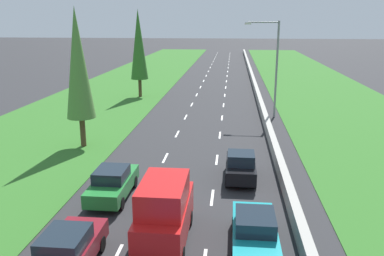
{
  "coord_description": "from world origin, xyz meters",
  "views": [
    {
      "loc": [
        2.65,
        1.32,
        9.07
      ],
      "look_at": [
        -0.4,
        31.73,
        0.89
      ],
      "focal_mm": 37.89,
      "sensor_mm": 36.0,
      "label": 1
    }
  ],
  "objects": [
    {
      "name": "black_hatchback_right_lane",
      "position": [
        3.26,
        23.66,
        0.84
      ],
      "size": [
        1.74,
        3.9,
        1.72
      ],
      "color": "black",
      "rests_on": "ground"
    },
    {
      "name": "lane_markings",
      "position": [
        0.0,
        60.0,
        0.01
      ],
      "size": [
        3.64,
        116.0,
        0.01
      ],
      "color": "white",
      "rests_on": "ground"
    },
    {
      "name": "red_van_centre_lane",
      "position": [
        -0.0,
        16.41,
        1.4
      ],
      "size": [
        1.96,
        4.9,
        2.82
      ],
      "color": "red",
      "rests_on": "ground"
    },
    {
      "name": "grass_verge_right",
      "position": [
        14.35,
        60.0,
        0.02
      ],
      "size": [
        14.0,
        140.0,
        0.04
      ],
      "primitive_type": "cube",
      "color": "#2D6623",
      "rests_on": "ground"
    },
    {
      "name": "median_barrier",
      "position": [
        5.7,
        60.0,
        0.42
      ],
      "size": [
        0.44,
        120.0,
        0.85
      ],
      "primitive_type": "cube",
      "color": "#9E9B93",
      "rests_on": "ground"
    },
    {
      "name": "ground_plane",
      "position": [
        0.0,
        60.0,
        0.0
      ],
      "size": [
        300.0,
        300.0,
        0.0
      ],
      "primitive_type": "plane",
      "color": "#28282B",
      "rests_on": "ground"
    },
    {
      "name": "grass_verge_left",
      "position": [
        -12.65,
        60.0,
        0.02
      ],
      "size": [
        14.0,
        140.0,
        0.04
      ],
      "primitive_type": "cube",
      "color": "#2D6623",
      "rests_on": "ground"
    },
    {
      "name": "teal_sedan_right_lane",
      "position": [
        3.7,
        16.16,
        0.81
      ],
      "size": [
        1.82,
        4.5,
        1.64
      ],
      "color": "teal",
      "rests_on": "ground"
    },
    {
      "name": "maroon_sedan_left_lane",
      "position": [
        -3.26,
        14.0,
        0.81
      ],
      "size": [
        1.82,
        4.5,
        1.64
      ],
      "color": "maroon",
      "rests_on": "ground"
    },
    {
      "name": "poplar_tree_third",
      "position": [
        -8.45,
        48.98,
        6.22
      ],
      "size": [
        2.06,
        2.06,
        10.33
      ],
      "color": "#4C3823",
      "rests_on": "ground"
    },
    {
      "name": "green_sedan_left_lane",
      "position": [
        -3.46,
        20.52,
        0.81
      ],
      "size": [
        1.82,
        4.5,
        1.64
      ],
      "color": "#237A33",
      "rests_on": "ground"
    },
    {
      "name": "poplar_tree_second",
      "position": [
        -8.19,
        29.0,
        6.07
      ],
      "size": [
        2.05,
        2.05,
        10.03
      ],
      "color": "#4C3823",
      "rests_on": "ground"
    },
    {
      "name": "street_light_mast",
      "position": [
        6.39,
        39.96,
        5.23
      ],
      "size": [
        3.2,
        0.28,
        9.0
      ],
      "color": "gray",
      "rests_on": "ground"
    }
  ]
}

